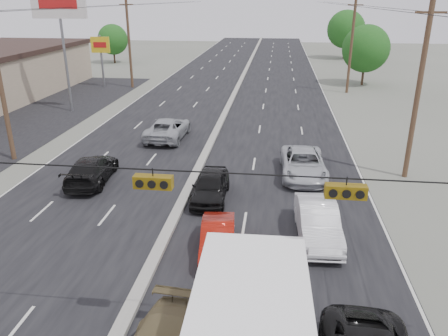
{
  "coord_description": "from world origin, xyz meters",
  "views": [
    {
      "loc": [
        4.66,
        -10.36,
        10.02
      ],
      "look_at": [
        2.24,
        9.48,
        2.2
      ],
      "focal_mm": 35.0,
      "sensor_mm": 36.0,
      "label": 1
    }
  ],
  "objects_px": {
    "utility_pole_left_c": "(129,43)",
    "tree_left_far": "(113,39)",
    "utility_pole_left_b": "(0,82)",
    "utility_pole_right_c": "(351,46)",
    "pole_sign_billboard": "(59,12)",
    "utility_pole_right_b": "(418,92)",
    "queue_car_b": "(318,222)",
    "oncoming_near": "(92,170)",
    "queue_car_a": "(210,186)",
    "red_sedan": "(218,239)",
    "tree_right_mid": "(366,49)",
    "pole_sign_far": "(101,49)",
    "oncoming_far": "(168,129)",
    "tree_right_far": "(346,29)",
    "queue_car_c": "(303,164)"
  },
  "relations": [
    {
      "from": "queue_car_b",
      "to": "oncoming_far",
      "type": "bearing_deg",
      "value": 123.18
    },
    {
      "from": "utility_pole_left_b",
      "to": "utility_pole_right_c",
      "type": "height_order",
      "value": "same"
    },
    {
      "from": "utility_pole_right_c",
      "to": "queue_car_c",
      "type": "bearing_deg",
      "value": -103.34
    },
    {
      "from": "tree_right_mid",
      "to": "tree_left_far",
      "type": "bearing_deg",
      "value": 157.93
    },
    {
      "from": "utility_pole_right_b",
      "to": "oncoming_near",
      "type": "distance_m",
      "value": 19.03
    },
    {
      "from": "utility_pole_left_c",
      "to": "oncoming_far",
      "type": "height_order",
      "value": "utility_pole_left_c"
    },
    {
      "from": "tree_left_far",
      "to": "pole_sign_far",
      "type": "bearing_deg",
      "value": -73.3
    },
    {
      "from": "tree_right_mid",
      "to": "oncoming_far",
      "type": "relative_size",
      "value": 1.26
    },
    {
      "from": "utility_pole_left_c",
      "to": "queue_car_a",
      "type": "xyz_separation_m",
      "value": [
        13.9,
        -29.55,
        -4.36
      ]
    },
    {
      "from": "utility_pole_left_c",
      "to": "utility_pole_right_c",
      "type": "relative_size",
      "value": 1.0
    },
    {
      "from": "utility_pole_right_b",
      "to": "queue_car_c",
      "type": "distance_m",
      "value": 7.5
    },
    {
      "from": "tree_right_mid",
      "to": "tree_right_far",
      "type": "height_order",
      "value": "tree_right_far"
    },
    {
      "from": "tree_right_far",
      "to": "oncoming_far",
      "type": "bearing_deg",
      "value": -111.48
    },
    {
      "from": "oncoming_far",
      "to": "queue_car_a",
      "type": "bearing_deg",
      "value": 116.36
    },
    {
      "from": "utility_pole_left_c",
      "to": "tree_left_far",
      "type": "height_order",
      "value": "utility_pole_left_c"
    },
    {
      "from": "tree_right_mid",
      "to": "queue_car_b",
      "type": "xyz_separation_m",
      "value": [
        -8.3,
        -37.97,
        -3.54
      ]
    },
    {
      "from": "utility_pole_left_c",
      "to": "queue_car_b",
      "type": "bearing_deg",
      "value": -59.79
    },
    {
      "from": "queue_car_c",
      "to": "oncoming_far",
      "type": "xyz_separation_m",
      "value": [
        -9.82,
        6.35,
        0.02
      ]
    },
    {
      "from": "queue_car_a",
      "to": "tree_right_mid",
      "type": "bearing_deg",
      "value": 67.66
    },
    {
      "from": "utility_pole_left_b",
      "to": "utility_pole_right_c",
      "type": "relative_size",
      "value": 1.0
    },
    {
      "from": "utility_pole_left_b",
      "to": "oncoming_far",
      "type": "bearing_deg",
      "value": 31.99
    },
    {
      "from": "utility_pole_left_b",
      "to": "utility_pole_left_c",
      "type": "distance_m",
      "value": 25.0
    },
    {
      "from": "tree_right_far",
      "to": "utility_pole_right_b",
      "type": "bearing_deg",
      "value": -93.64
    },
    {
      "from": "queue_car_c",
      "to": "utility_pole_right_c",
      "type": "bearing_deg",
      "value": 74.61
    },
    {
      "from": "tree_left_far",
      "to": "queue_car_b",
      "type": "distance_m",
      "value": 60.32
    },
    {
      "from": "red_sedan",
      "to": "queue_car_b",
      "type": "bearing_deg",
      "value": 16.92
    },
    {
      "from": "utility_pole_left_c",
      "to": "queue_car_a",
      "type": "relative_size",
      "value": 2.27
    },
    {
      "from": "pole_sign_far",
      "to": "tree_right_mid",
      "type": "height_order",
      "value": "tree_right_mid"
    },
    {
      "from": "pole_sign_billboard",
      "to": "oncoming_far",
      "type": "relative_size",
      "value": 1.94
    },
    {
      "from": "oncoming_near",
      "to": "queue_car_a",
      "type": "bearing_deg",
      "value": 162.8
    },
    {
      "from": "queue_car_b",
      "to": "utility_pole_right_c",
      "type": "bearing_deg",
      "value": 76.71
    },
    {
      "from": "utility_pole_right_b",
      "to": "red_sedan",
      "type": "height_order",
      "value": "utility_pole_right_b"
    },
    {
      "from": "pole_sign_billboard",
      "to": "tree_right_mid",
      "type": "height_order",
      "value": "pole_sign_billboard"
    },
    {
      "from": "tree_left_far",
      "to": "tree_right_far",
      "type": "distance_m",
      "value": 39.31
    },
    {
      "from": "utility_pole_right_b",
      "to": "tree_left_far",
      "type": "height_order",
      "value": "utility_pole_right_b"
    },
    {
      "from": "pole_sign_billboard",
      "to": "utility_pole_right_b",
      "type": "bearing_deg",
      "value": -25.71
    },
    {
      "from": "utility_pole_left_c",
      "to": "oncoming_far",
      "type": "xyz_separation_m",
      "value": [
        9.1,
        -19.32,
        -4.32
      ]
    },
    {
      "from": "tree_left_far",
      "to": "red_sedan",
      "type": "relative_size",
      "value": 1.55
    },
    {
      "from": "utility_pole_left_b",
      "to": "red_sedan",
      "type": "relative_size",
      "value": 2.53
    },
    {
      "from": "pole_sign_far",
      "to": "tree_right_mid",
      "type": "relative_size",
      "value": 0.84
    },
    {
      "from": "tree_right_mid",
      "to": "tree_right_far",
      "type": "distance_m",
      "value": 25.03
    },
    {
      "from": "queue_car_b",
      "to": "queue_car_c",
      "type": "bearing_deg",
      "value": 88.93
    },
    {
      "from": "tree_left_far",
      "to": "utility_pole_left_b",
      "type": "bearing_deg",
      "value": -78.08
    },
    {
      "from": "utility_pole_left_b",
      "to": "queue_car_c",
      "type": "relative_size",
      "value": 1.81
    },
    {
      "from": "utility_pole_left_c",
      "to": "red_sedan",
      "type": "distance_m",
      "value": 38.07
    },
    {
      "from": "tree_left_far",
      "to": "queue_car_b",
      "type": "height_order",
      "value": "tree_left_far"
    },
    {
      "from": "utility_pole_left_c",
      "to": "queue_car_a",
      "type": "bearing_deg",
      "value": -64.81
    },
    {
      "from": "tree_right_far",
      "to": "tree_right_mid",
      "type": "bearing_deg",
      "value": -92.29
    },
    {
      "from": "red_sedan",
      "to": "queue_car_a",
      "type": "height_order",
      "value": "queue_car_a"
    },
    {
      "from": "tree_right_mid",
      "to": "utility_pole_right_b",
      "type": "bearing_deg",
      "value": -94.76
    }
  ]
}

